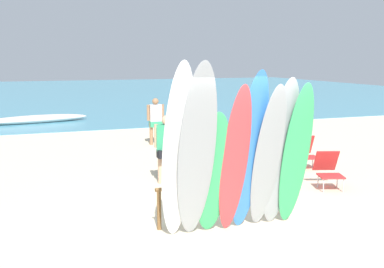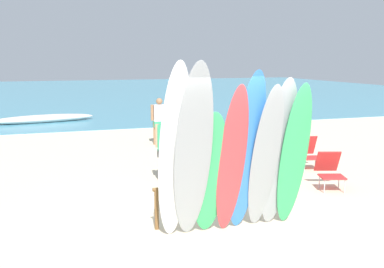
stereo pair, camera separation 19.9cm
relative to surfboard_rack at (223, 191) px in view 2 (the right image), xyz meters
name	(u,v)px [view 2 (the right image)]	position (x,y,z in m)	size (l,w,h in m)	color
ground	(103,120)	(0.00, 14.00, -0.53)	(60.00, 60.00, 0.00)	beige
ocean_water	(71,93)	(0.00, 30.95, -0.52)	(60.00, 40.00, 0.02)	teal
surfboard_rack	(223,191)	(0.00, 0.00, 0.00)	(2.44, 0.07, 0.70)	brown
surfboard_white_0	(175,152)	(-1.01, -0.55, 0.84)	(0.50, 0.08, 2.79)	white
surfboard_grey_1	(193,153)	(-0.77, -0.69, 0.84)	(0.57, 0.07, 2.84)	#999EA3
surfboard_green_2	(210,174)	(-0.45, -0.54, 0.47)	(0.56, 0.08, 2.04)	#38B266
surfboard_red_3	(232,160)	(-0.11, -0.61, 0.67)	(0.46, 0.06, 2.45)	#D13D42
surfboard_blue_4	(247,152)	(0.15, -0.58, 0.77)	(0.53, 0.06, 2.66)	#337AD1
surfboard_grey_5	(265,158)	(0.46, -0.62, 0.66)	(0.47, 0.06, 2.48)	#999EA3
surfboard_grey_6	(279,153)	(0.74, -0.54, 0.71)	(0.56, 0.07, 2.52)	#999EA3
surfboard_green_7	(294,156)	(0.98, -0.61, 0.67)	(0.48, 0.07, 2.45)	#38B266
beachgoer_strolling	(167,145)	(-0.22, 2.66, 0.35)	(0.46, 0.41, 1.53)	tan
beachgoer_photographing	(159,118)	(0.86, 7.37, 0.33)	(0.57, 0.24, 1.49)	#9E704C
beach_chair_red	(308,151)	(3.56, 2.99, -0.11)	(0.64, 0.80, 0.81)	#B7B7BC
beach_chair_blue	(277,160)	(2.28, 2.28, -0.10)	(0.64, 0.75, 0.83)	#B7B7BC
beach_chair_striped	(330,169)	(2.96, 1.21, -0.11)	(0.71, 0.86, 0.79)	#B7B7BC
distant_boat	(43,119)	(-2.56, 13.96, -0.38)	(4.47, 1.63, 0.35)	silver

